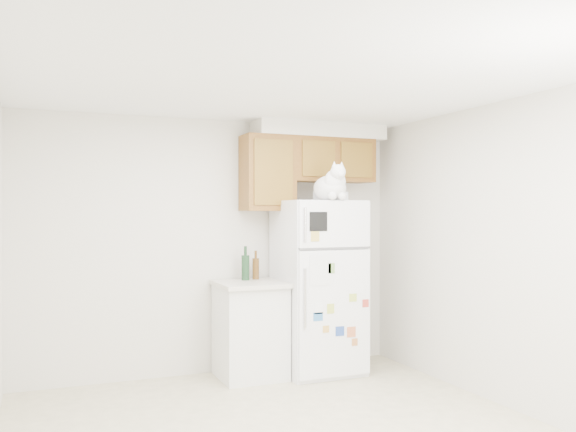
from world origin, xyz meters
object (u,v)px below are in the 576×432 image
base_counter (250,329)px  bottle_green (245,263)px  storage_box_back (324,196)px  bottle_amber (256,265)px  storage_box_front (339,196)px  refrigerator (318,286)px  cat (332,186)px

base_counter → bottle_green: size_ratio=2.76×
storage_box_back → bottle_amber: 0.98m
base_counter → bottle_green: (-0.00, 0.14, 0.62)m
storage_box_front → refrigerator: bearing=153.4°
storage_box_back → bottle_green: (-0.80, 0.10, -0.66)m
bottle_amber → storage_box_front: bearing=-20.3°
bottle_green → storage_box_front: bearing=-15.8°
refrigerator → base_counter: refrigerator is taller
storage_box_back → storage_box_front: 0.18m
base_counter → storage_box_front: bearing=-7.3°
base_counter → bottle_amber: (0.12, 0.17, 0.60)m
refrigerator → storage_box_back: storage_box_back is taller
cat → bottle_green: 1.13m
refrigerator → storage_box_back: bearing=44.3°
cat → storage_box_back: 0.39m
cat → bottle_amber: cat is taller
refrigerator → storage_box_back: (0.11, 0.11, 0.90)m
bottle_green → bottle_amber: (0.12, 0.03, -0.02)m
bottle_amber → refrigerator: bearing=-23.3°
refrigerator → cat: 1.02m
cat → bottle_amber: 1.10m
cat → bottle_amber: (-0.59, 0.50, -0.77)m
storage_box_back → cat: bearing=-125.8°
storage_box_front → base_counter: bearing=157.5°
refrigerator → storage_box_front: bearing=-11.4°
storage_box_front → cat: bearing=-146.5°
refrigerator → base_counter: size_ratio=1.85×
storage_box_back → bottle_amber: size_ratio=0.63×
base_counter → storage_box_back: storage_box_back is taller
bottle_amber → bottle_green: bearing=-164.2°
cat → bottle_green: bearing=146.5°
cat → bottle_amber: size_ratio=1.82×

